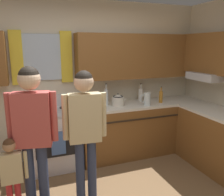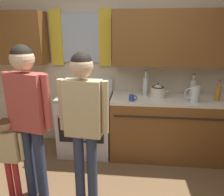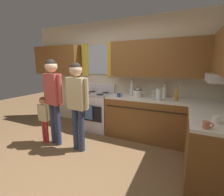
# 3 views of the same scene
# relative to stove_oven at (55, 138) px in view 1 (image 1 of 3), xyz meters

# --- Properties ---
(back_wall_unit) EXTENTS (4.60, 0.42, 2.60)m
(back_wall_unit) POSITION_rel_stove_oven_xyz_m (0.39, 0.27, 1.00)
(back_wall_unit) COLOR beige
(back_wall_unit) RESTS_ON ground
(kitchen_counter_run) EXTENTS (2.25, 1.80, 0.90)m
(kitchen_counter_run) POSITION_rel_stove_oven_xyz_m (1.80, -0.31, -0.02)
(kitchen_counter_run) COLOR brown
(kitchen_counter_run) RESTS_ON ground
(stove_oven) EXTENTS (0.75, 0.67, 1.10)m
(stove_oven) POSITION_rel_stove_oven_xyz_m (0.00, 0.00, 0.00)
(stove_oven) COLOR silver
(stove_oven) RESTS_ON ground
(bottle_tall_clear) EXTENTS (0.07, 0.07, 0.37)m
(bottle_tall_clear) POSITION_rel_stove_oven_xyz_m (0.87, 0.08, 0.57)
(bottle_tall_clear) COLOR silver
(bottle_tall_clear) RESTS_ON kitchen_counter_run
(bottle_oil_amber) EXTENTS (0.06, 0.06, 0.29)m
(bottle_oil_amber) POSITION_rel_stove_oven_xyz_m (1.81, -0.10, 0.54)
(bottle_oil_amber) COLOR #B27223
(bottle_oil_amber) RESTS_ON kitchen_counter_run
(bottle_milk_white) EXTENTS (0.08, 0.08, 0.31)m
(bottle_milk_white) POSITION_rel_stove_oven_xyz_m (1.56, 0.17, 0.55)
(bottle_milk_white) COLOR white
(bottle_milk_white) RESTS_ON kitchen_counter_run
(mug_cobalt_blue) EXTENTS (0.11, 0.07, 0.08)m
(mug_cobalt_blue) POSITION_rel_stove_oven_xyz_m (0.68, -0.21, 0.48)
(mug_cobalt_blue) COLOR #2D479E
(mug_cobalt_blue) RESTS_ON kitchen_counter_run
(stovetop_kettle) EXTENTS (0.27, 0.20, 0.21)m
(stovetop_kettle) POSITION_rel_stove_oven_xyz_m (1.04, -0.03, 0.53)
(stovetop_kettle) COLOR silver
(stovetop_kettle) RESTS_ON kitchen_counter_run
(water_pitcher) EXTENTS (0.19, 0.11, 0.22)m
(water_pitcher) POSITION_rel_stove_oven_xyz_m (1.49, -0.18, 0.54)
(water_pitcher) COLOR silver
(water_pitcher) RESTS_ON kitchen_counter_run
(adult_holding_child) EXTENTS (0.51, 0.24, 1.67)m
(adult_holding_child) POSITION_rel_stove_oven_xyz_m (-0.34, -1.03, 0.59)
(adult_holding_child) COLOR #2D3856
(adult_holding_child) RESTS_ON ground
(adult_in_plaid) EXTENTS (0.50, 0.22, 1.61)m
(adult_in_plaid) POSITION_rel_stove_oven_xyz_m (0.22, -1.04, 0.55)
(adult_in_plaid) COLOR #2D3856
(adult_in_plaid) RESTS_ON ground
(small_child) EXTENTS (0.32, 0.13, 0.96)m
(small_child) POSITION_rel_stove_oven_xyz_m (-0.58, -1.09, 0.13)
(small_child) COLOR red
(small_child) RESTS_ON ground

